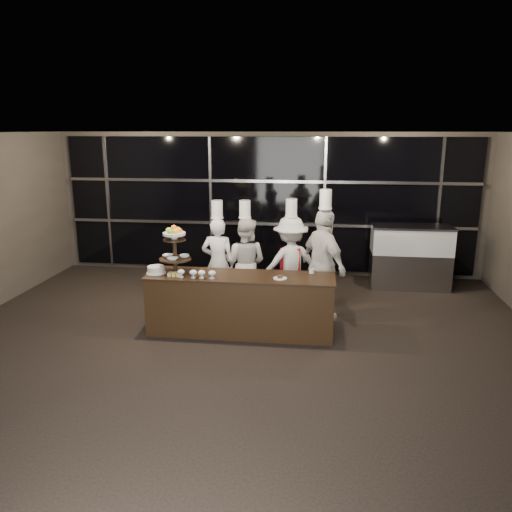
# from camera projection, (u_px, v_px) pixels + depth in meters

# --- Properties ---
(room) EXTENTS (10.00, 10.00, 10.00)m
(room) POSITION_uv_depth(u_px,v_px,m) (222.00, 267.00, 5.78)
(room) COLOR black
(room) RESTS_ON ground
(window_wall) EXTENTS (8.60, 0.10, 2.80)m
(window_wall) POSITION_uv_depth(u_px,v_px,m) (267.00, 205.00, 10.53)
(window_wall) COLOR black
(window_wall) RESTS_ON ground
(buffet_counter) EXTENTS (2.84, 0.74, 0.92)m
(buffet_counter) POSITION_uv_depth(u_px,v_px,m) (241.00, 304.00, 7.61)
(buffet_counter) COLOR black
(buffet_counter) RESTS_ON ground
(display_stand) EXTENTS (0.48, 0.48, 0.74)m
(display_stand) POSITION_uv_depth(u_px,v_px,m) (175.00, 246.00, 7.51)
(display_stand) COLOR black
(display_stand) RESTS_ON buffet_counter
(compotes) EXTENTS (0.58, 0.11, 0.12)m
(compotes) POSITION_uv_depth(u_px,v_px,m) (197.00, 273.00, 7.34)
(compotes) COLOR silver
(compotes) RESTS_ON buffet_counter
(layer_cake) EXTENTS (0.30, 0.30, 0.11)m
(layer_cake) POSITION_uv_depth(u_px,v_px,m) (156.00, 270.00, 7.59)
(layer_cake) COLOR white
(layer_cake) RESTS_ON buffet_counter
(pastry_squares) EXTENTS (0.20, 0.13, 0.05)m
(pastry_squares) POSITION_uv_depth(u_px,v_px,m) (175.00, 274.00, 7.45)
(pastry_squares) COLOR #EDD073
(pastry_squares) RESTS_ON buffet_counter
(small_plate) EXTENTS (0.20, 0.20, 0.05)m
(small_plate) POSITION_uv_depth(u_px,v_px,m) (280.00, 278.00, 7.32)
(small_plate) COLOR white
(small_plate) RESTS_ON buffet_counter
(chef_cup) EXTENTS (0.08, 0.08, 0.07)m
(chef_cup) POSITION_uv_depth(u_px,v_px,m) (312.00, 271.00, 7.60)
(chef_cup) COLOR white
(chef_cup) RESTS_ON buffet_counter
(display_case) EXTENTS (1.53, 0.67, 1.24)m
(display_case) POSITION_uv_depth(u_px,v_px,m) (410.00, 254.00, 9.76)
(display_case) COLOR #A5A5AA
(display_case) RESTS_ON ground
(chef_a) EXTENTS (0.60, 0.41, 1.89)m
(chef_a) POSITION_uv_depth(u_px,v_px,m) (218.00, 261.00, 8.64)
(chef_a) COLOR white
(chef_a) RESTS_ON ground
(chef_b) EXTENTS (0.87, 0.73, 1.88)m
(chef_b) POSITION_uv_depth(u_px,v_px,m) (245.00, 262.00, 8.68)
(chef_b) COLOR silver
(chef_b) RESTS_ON ground
(chef_c) EXTENTS (1.21, 0.96, 1.94)m
(chef_c) POSITION_uv_depth(u_px,v_px,m) (290.00, 263.00, 8.50)
(chef_c) COLOR silver
(chef_c) RESTS_ON ground
(chef_d) EXTENTS (0.99, 1.15, 2.15)m
(chef_d) POSITION_uv_depth(u_px,v_px,m) (323.00, 265.00, 8.01)
(chef_d) COLOR silver
(chef_d) RESTS_ON ground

